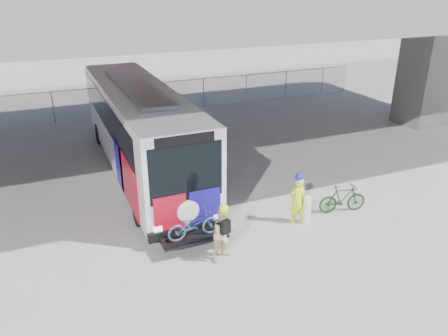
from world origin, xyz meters
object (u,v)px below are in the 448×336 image
bollard (307,208)px  bike_parked (342,199)px  cyclist_hivis (298,199)px  cyclist_tan (224,234)px  bus (139,123)px

bollard → bike_parked: (1.55, 0.15, -0.03)m
bollard → cyclist_hivis: 0.46m
bike_parked → cyclist_hivis: bearing=101.6°
cyclist_hivis → cyclist_tan: size_ratio=1.02×
bollard → bike_parked: bike_parked is taller
cyclist_hivis → cyclist_tan: cyclist_hivis is taller
bollard → cyclist_hivis: bearing=152.6°
bollard → cyclist_hivis: size_ratio=0.56×
cyclist_hivis → cyclist_tan: 3.18m
bollard → bike_parked: bearing=5.6°
cyclist_tan → bike_parked: size_ratio=1.04×
bollard → bus: bearing=121.6°
bollard → cyclist_tan: bearing=-166.4°
cyclist_tan → bike_parked: cyclist_tan is taller
cyclist_hivis → cyclist_tan: bearing=18.5°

